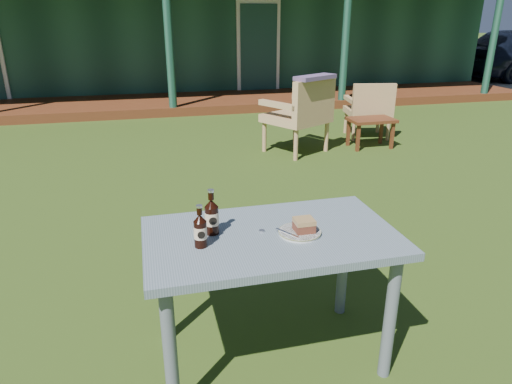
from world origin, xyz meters
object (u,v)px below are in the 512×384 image
object	(u,v)px
cafe_table	(271,252)
side_table	(371,123)
cake_slice	(304,225)
cola_bottle_far	(200,230)
armchair_left	(302,112)
plate	(300,232)
cola_bottle_near	(212,216)
armchair_right	(370,107)

from	to	relation	value
cafe_table	side_table	size ratio (longest dim) A/B	2.00
cake_slice	cola_bottle_far	bearing A→B (deg)	-178.83
cake_slice	cola_bottle_far	size ratio (longest dim) A/B	0.46
armchair_left	plate	bearing A→B (deg)	-109.67
cake_slice	cola_bottle_far	xyz separation A→B (m)	(-0.49, -0.01, 0.03)
side_table	cola_bottle_far	bearing A→B (deg)	-127.05
cola_bottle_far	side_table	bearing A→B (deg)	52.95
cake_slice	side_table	xyz separation A→B (m)	(2.29, 3.67, -0.42)
cafe_table	cola_bottle_near	distance (m)	0.34
plate	cafe_table	bearing A→B (deg)	165.56
plate	armchair_left	size ratio (longest dim) A/B	0.21
side_table	cake_slice	bearing A→B (deg)	-121.92
plate	cake_slice	world-z (taller)	cake_slice
side_table	armchair_right	bearing A→B (deg)	66.04
armchair_right	cola_bottle_far	bearing A→B (deg)	-125.70
side_table	cafe_table	bearing A→B (deg)	-123.84
plate	side_table	bearing A→B (deg)	57.84
cake_slice	armchair_left	size ratio (longest dim) A/B	0.10
armchair_left	side_table	distance (m)	1.02
cafe_table	plate	xyz separation A→B (m)	(0.13, -0.03, 0.11)
cola_bottle_near	armchair_right	xyz separation A→B (m)	(2.93, 4.05, -0.35)
cola_bottle_far	plate	bearing A→B (deg)	1.50
cola_bottle_near	side_table	distance (m)	4.50
cola_bottle_near	side_table	xyz separation A→B (m)	(2.71, 3.57, -0.47)
cola_bottle_near	cola_bottle_far	size ratio (longest dim) A/B	1.11
cafe_table	cake_slice	distance (m)	0.21
cola_bottle_far	armchair_right	size ratio (longest dim) A/B	0.25
armchair_left	cafe_table	bearing A→B (deg)	-111.66
plate	cola_bottle_near	bearing A→B (deg)	165.30
cola_bottle_far	armchair_right	world-z (taller)	cola_bottle_far
cola_bottle_far	armchair_left	bearing A→B (deg)	64.10
cola_bottle_far	cake_slice	bearing A→B (deg)	1.17
cola_bottle_far	cola_bottle_near	bearing A→B (deg)	59.38
side_table	plate	bearing A→B (deg)	-122.16
armchair_right	armchair_left	bearing A→B (deg)	-157.24
cake_slice	cola_bottle_near	size ratio (longest dim) A/B	0.41
cola_bottle_near	armchair_left	xyz separation A→B (m)	(1.71, 3.54, -0.27)
cola_bottle_near	cola_bottle_far	distance (m)	0.14
cola_bottle_near	cake_slice	bearing A→B (deg)	-14.35
armchair_left	side_table	world-z (taller)	armchair_left
cafe_table	plate	world-z (taller)	plate
armchair_right	plate	bearing A→B (deg)	-121.26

